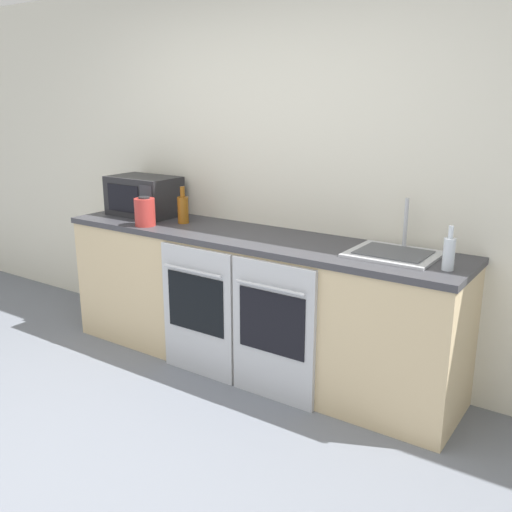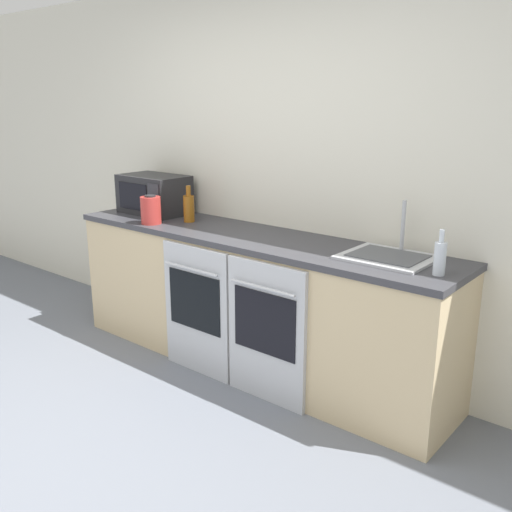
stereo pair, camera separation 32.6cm
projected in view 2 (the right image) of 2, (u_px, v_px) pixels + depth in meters
The scene contains 10 objects.
ground_plane at pixel (42, 476), 2.81m from camera, with size 16.00×16.00×0.00m, color slate.
wall_back at pixel (282, 174), 3.90m from camera, with size 10.00×0.06×2.60m.
counter_back at pixel (251, 301), 3.87m from camera, with size 2.86×0.63×0.93m.
oven_left at pixel (196, 310), 3.77m from camera, with size 0.57×0.06×0.88m.
oven_right at pixel (266, 332), 3.41m from camera, with size 0.57×0.06×0.88m.
microwave at pixel (154, 194), 4.40m from camera, with size 0.53×0.34×0.30m.
bottle_clear at pixel (440, 257), 2.87m from camera, with size 0.06×0.06×0.24m.
bottle_amber at pixel (189, 208), 4.11m from camera, with size 0.08×0.08×0.26m.
kettle at pixel (151, 210), 4.05m from camera, with size 0.14×0.14×0.21m.
sink at pixel (388, 256), 3.19m from camera, with size 0.49×0.42×0.31m.
Camera 2 is at (2.35, -1.19, 1.80)m, focal length 40.00 mm.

